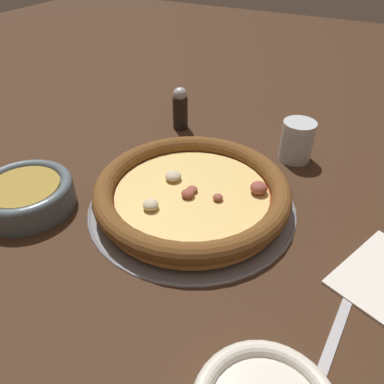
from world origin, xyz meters
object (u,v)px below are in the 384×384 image
object	(u,v)px
pizza_tray	(192,204)
bowl_near	(26,194)
pepper_shaker	(180,108)
drinking_cup	(297,141)
napkin	(383,273)
fork	(344,310)
pizza	(192,192)

from	to	relation	value
pizza_tray	bowl_near	bearing A→B (deg)	118.30
pepper_shaker	drinking_cup	bearing A→B (deg)	-92.26
pepper_shaker	napkin	bearing A→B (deg)	-118.83
drinking_cup	napkin	distance (m)	0.31
napkin	fork	world-z (taller)	napkin
pizza_tray	fork	size ratio (longest dim) A/B	1.97
bowl_near	fork	size ratio (longest dim) A/B	0.88
drinking_cup	bowl_near	bearing A→B (deg)	135.32
fork	drinking_cup	bearing A→B (deg)	30.06
pizza	bowl_near	world-z (taller)	pizza
drinking_cup	pepper_shaker	distance (m)	0.27
pizza_tray	drinking_cup	world-z (taller)	drinking_cup
bowl_near	pepper_shaker	distance (m)	0.38
bowl_near	pepper_shaker	bearing A→B (deg)	-13.33
napkin	pepper_shaker	world-z (taller)	pepper_shaker
drinking_cup	pepper_shaker	size ratio (longest dim) A/B	0.84
pizza_tray	bowl_near	size ratio (longest dim) A/B	2.24
drinking_cup	napkin	bearing A→B (deg)	-141.75
pizza	pepper_shaker	distance (m)	0.28
bowl_near	pepper_shaker	world-z (taller)	pepper_shaker
pizza	drinking_cup	size ratio (longest dim) A/B	4.06
pizza_tray	pepper_shaker	xyz separation A→B (m)	(0.24, 0.15, 0.04)
napkin	drinking_cup	bearing A→B (deg)	38.25
napkin	pepper_shaker	xyz separation A→B (m)	(0.25, 0.45, 0.04)
bowl_near	pepper_shaker	xyz separation A→B (m)	(0.37, -0.09, 0.02)
bowl_near	drinking_cup	distance (m)	0.50
bowl_near	fork	world-z (taller)	bowl_near
pizza_tray	napkin	size ratio (longest dim) A/B	1.99
pizza_tray	napkin	bearing A→B (deg)	-92.44
fork	pizza	bearing A→B (deg)	74.64
pizza	drinking_cup	world-z (taller)	drinking_cup
pizza_tray	pepper_shaker	world-z (taller)	pepper_shaker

